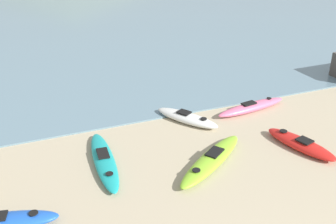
# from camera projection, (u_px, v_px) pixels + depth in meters

# --- Properties ---
(kayak_on_sand_0) EXTENTS (3.36, 2.63, 0.37)m
(kayak_on_sand_0) POSITION_uv_depth(u_px,v_px,m) (212.00, 160.00, 12.22)
(kayak_on_sand_0) COLOR #8CCC2D
(kayak_on_sand_0) RESTS_ON ground_plane
(kayak_on_sand_3) EXTENTS (2.75, 1.24, 0.36)m
(kayak_on_sand_3) POSITION_uv_depth(u_px,v_px,m) (3.00, 221.00, 9.67)
(kayak_on_sand_3) COLOR blue
(kayak_on_sand_3) RESTS_ON ground_plane
(kayak_on_sand_4) EXTENTS (3.36, 1.03, 0.40)m
(kayak_on_sand_4) POSITION_uv_depth(u_px,v_px,m) (252.00, 107.00, 15.74)
(kayak_on_sand_4) COLOR #E5668C
(kayak_on_sand_4) RESTS_ON ground_plane
(kayak_on_sand_5) EXTENTS (1.99, 2.65, 0.39)m
(kayak_on_sand_5) POSITION_uv_depth(u_px,v_px,m) (187.00, 118.00, 14.86)
(kayak_on_sand_5) COLOR white
(kayak_on_sand_5) RESTS_ON ground_plane
(kayak_on_sand_6) EXTENTS (1.40, 2.74, 0.38)m
(kayak_on_sand_6) POSITION_uv_depth(u_px,v_px,m) (300.00, 144.00, 13.09)
(kayak_on_sand_6) COLOR red
(kayak_on_sand_6) RESTS_ON ground_plane
(kayak_on_sand_7) EXTENTS (0.91, 3.60, 0.30)m
(kayak_on_sand_7) POSITION_uv_depth(u_px,v_px,m) (104.00, 160.00, 12.25)
(kayak_on_sand_7) COLOR teal
(kayak_on_sand_7) RESTS_ON ground_plane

